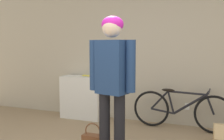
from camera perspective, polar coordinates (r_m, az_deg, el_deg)
wall_back at (r=4.87m, az=9.91°, el=3.77°), size 8.00×0.07×2.60m
side_shelf at (r=5.22m, az=-6.45°, el=-5.88°), size 0.81×0.37×0.83m
person at (r=3.13m, az=0.01°, el=-0.88°), size 0.58×0.31×1.78m
bicycle at (r=4.63m, az=14.80°, el=-8.40°), size 1.67×0.46×0.70m
banana at (r=5.10m, az=-4.98°, el=-1.24°), size 0.33×0.09×0.04m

